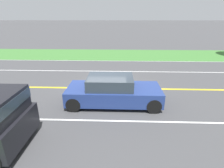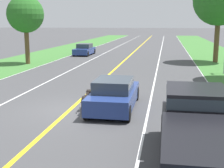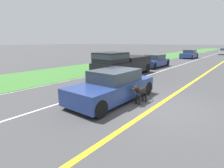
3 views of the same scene
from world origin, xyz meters
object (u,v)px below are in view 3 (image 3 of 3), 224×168
Objects in this scene: ego_car at (113,86)px; pickup_truck at (122,64)px; dog at (140,91)px; car_trailing_near at (154,61)px; car_trailing_mid at (189,54)px.

pickup_truck reaches higher than ego_car.
pickup_truck is at bearing -58.64° from ego_car.
ego_car reaches higher than dog.
pickup_truck reaches higher than car_trailing_near.
ego_car reaches higher than car_trailing_near.
dog is 0.28× the size of car_trailing_mid.
ego_car is at bearing 22.23° from dog.
car_trailing_mid is (-0.06, -13.43, 0.04)m from car_trailing_near.
ego_car reaches higher than car_trailing_mid.
car_trailing_mid reaches higher than dog.
car_trailing_mid is at bearing -82.50° from ego_car.
pickup_truck reaches higher than car_trailing_mid.
car_trailing_near is (0.13, -6.38, -0.34)m from pickup_truck.
car_trailing_mid reaches higher than car_trailing_near.
dog is (-1.21, -0.36, -0.10)m from ego_car.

